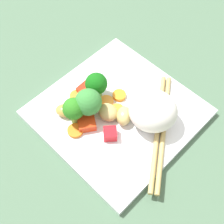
% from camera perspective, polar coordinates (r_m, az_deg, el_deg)
% --- Properties ---
extents(ground_plane, '(1.10, 1.10, 0.02)m').
position_cam_1_polar(ground_plane, '(0.61, 0.94, -1.03)').
color(ground_plane, '#49684F').
extents(square_plate, '(0.28, 0.28, 0.01)m').
position_cam_1_polar(square_plate, '(0.60, 0.96, -0.17)').
color(square_plate, white).
rests_on(square_plate, ground_plane).
extents(rice_mound, '(0.12, 0.11, 0.07)m').
position_cam_1_polar(rice_mound, '(0.56, 7.45, 0.16)').
color(rice_mound, white).
rests_on(rice_mound, square_plate).
extents(broccoli_floret_0, '(0.05, 0.05, 0.07)m').
position_cam_1_polar(broccoli_floret_0, '(0.55, -4.30, 1.72)').
color(broccoli_floret_0, '#7CBB4D').
rests_on(broccoli_floret_0, square_plate).
extents(broccoli_floret_1, '(0.04, 0.04, 0.06)m').
position_cam_1_polar(broccoli_floret_1, '(0.59, -2.73, 5.12)').
color(broccoli_floret_1, '#6DA255').
rests_on(broccoli_floret_1, square_plate).
extents(broccoli_floret_2, '(0.04, 0.04, 0.06)m').
position_cam_1_polar(broccoli_floret_2, '(0.56, -6.95, 0.46)').
color(broccoli_floret_2, '#7DB552').
rests_on(broccoli_floret_2, square_plate).
extents(carrot_slice_0, '(0.04, 0.04, 0.01)m').
position_cam_1_polar(carrot_slice_0, '(0.60, -2.98, 1.64)').
color(carrot_slice_0, orange).
rests_on(carrot_slice_0, square_plate).
extents(carrot_slice_1, '(0.04, 0.04, 0.00)m').
position_cam_1_polar(carrot_slice_1, '(0.60, -0.87, 2.08)').
color(carrot_slice_1, '#FC9837').
rests_on(carrot_slice_1, square_plate).
extents(carrot_slice_2, '(0.04, 0.04, 0.00)m').
position_cam_1_polar(carrot_slice_2, '(0.61, -6.24, 2.82)').
color(carrot_slice_2, orange).
rests_on(carrot_slice_2, square_plate).
extents(carrot_slice_3, '(0.03, 0.03, 0.01)m').
position_cam_1_polar(carrot_slice_3, '(0.57, -6.66, -3.39)').
color(carrot_slice_3, orange).
rests_on(carrot_slice_3, square_plate).
extents(carrot_slice_4, '(0.03, 0.03, 0.01)m').
position_cam_1_polar(carrot_slice_4, '(0.59, 0.97, 0.40)').
color(carrot_slice_4, orange).
rests_on(carrot_slice_4, square_plate).
extents(carrot_slice_5, '(0.03, 0.03, 0.01)m').
position_cam_1_polar(carrot_slice_5, '(0.61, 1.32, 3.03)').
color(carrot_slice_5, orange).
rests_on(carrot_slice_5, square_plate).
extents(pepper_chunk_0, '(0.03, 0.03, 0.02)m').
position_cam_1_polar(pepper_chunk_0, '(0.56, -0.34, -3.96)').
color(pepper_chunk_0, red).
rests_on(pepper_chunk_0, square_plate).
extents(pepper_chunk_1, '(0.04, 0.04, 0.02)m').
position_cam_1_polar(pepper_chunk_1, '(0.57, -4.62, -2.03)').
color(pepper_chunk_1, red).
rests_on(pepper_chunk_1, square_plate).
extents(pepper_chunk_2, '(0.03, 0.03, 0.01)m').
position_cam_1_polar(pepper_chunk_2, '(0.61, -4.70, 4.02)').
color(pepper_chunk_2, red).
rests_on(pepper_chunk_2, square_plate).
extents(chicken_piece_0, '(0.05, 0.04, 0.02)m').
position_cam_1_polar(chicken_piece_0, '(0.59, -8.46, 0.27)').
color(chicken_piece_0, '#BD9343').
rests_on(chicken_piece_0, square_plate).
extents(chicken_piece_1, '(0.05, 0.04, 0.02)m').
position_cam_1_polar(chicken_piece_1, '(0.58, -0.71, -0.03)').
color(chicken_piece_1, tan).
rests_on(chicken_piece_1, square_plate).
extents(chicken_piece_2, '(0.03, 0.03, 0.01)m').
position_cam_1_polar(chicken_piece_2, '(0.60, -6.80, 1.17)').
color(chicken_piece_2, tan).
rests_on(chicken_piece_2, square_plate).
extents(chicken_piece_3, '(0.04, 0.05, 0.03)m').
position_cam_1_polar(chicken_piece_3, '(0.57, 2.18, -0.69)').
color(chicken_piece_3, tan).
rests_on(chicken_piece_3, square_plate).
extents(chopstick_pair, '(0.15, 0.21, 0.01)m').
position_cam_1_polar(chopstick_pair, '(0.57, 8.80, -3.23)').
color(chopstick_pair, tan).
rests_on(chopstick_pair, square_plate).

